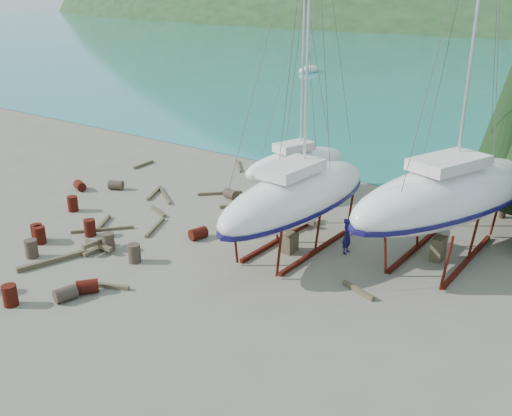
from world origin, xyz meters
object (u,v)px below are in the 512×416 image
Objects in this scene: worker at (347,236)px; large_sailboat_far at (449,194)px; small_sailboat_shore at (297,164)px; large_sailboat_near at (297,196)px.

large_sailboat_far is at bearing -61.03° from worker.
worker is at bearing -128.31° from large_sailboat_far.
small_sailboat_shore reaches higher than worker.
large_sailboat_far is 10.77× the size of worker.
large_sailboat_near is at bearing -40.19° from small_sailboat_shore.
large_sailboat_far is (6.00, 3.44, 0.38)m from large_sailboat_near.
large_sailboat_far is 1.58× the size of small_sailboat_shore.
worker is at bearing 26.36° from large_sailboat_near.
small_sailboat_shore is (-10.21, 3.05, -1.11)m from large_sailboat_far.
worker is at bearing -23.53° from small_sailboat_shore.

